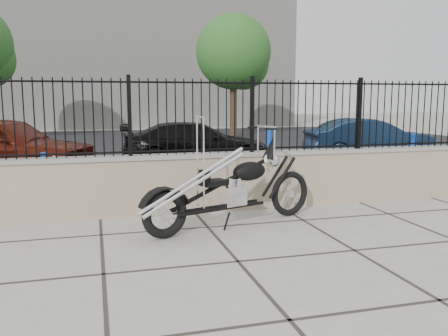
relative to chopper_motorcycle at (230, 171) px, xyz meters
name	(u,v)px	position (x,y,z in m)	size (l,w,h in m)	color
ground_plane	(238,262)	(-0.31, -1.45, -0.82)	(90.00, 90.00, 0.00)	#99968E
parking_lot	(138,148)	(-0.31, 11.05, -0.82)	(30.00, 30.00, 0.00)	black
retaining_wall	(194,183)	(-0.31, 1.05, -0.34)	(14.00, 0.36, 0.96)	gray
iron_fence	(193,117)	(-0.31, 1.05, 0.74)	(14.00, 0.08, 1.20)	black
background_building	(117,63)	(-0.31, 25.05, 3.18)	(22.00, 6.00, 8.00)	beige
chopper_motorcycle	(230,171)	(0.00, 0.00, 0.00)	(2.74, 0.48, 1.64)	black
car_red	(3,146)	(-3.93, 5.59, -0.10)	(1.71, 4.26, 1.45)	#49140A
car_black	(196,144)	(0.86, 6.34, -0.23)	(1.66, 4.08, 1.19)	black
car_blue	(369,139)	(6.11, 6.12, -0.20)	(1.31, 3.75, 1.23)	#0D1C32
bollard_a	(45,176)	(-2.76, 2.70, -0.39)	(0.10, 0.10, 0.87)	#0B17AF
bollard_b	(269,156)	(1.88, 3.39, -0.25)	(0.14, 0.14, 1.15)	#0C3DBA
bollard_c	(413,156)	(5.22, 2.86, -0.31)	(0.12, 0.12, 1.03)	#0E24D2
tree_right	(233,48)	(4.44, 14.90, 3.25)	(3.45, 3.45, 5.82)	#382619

